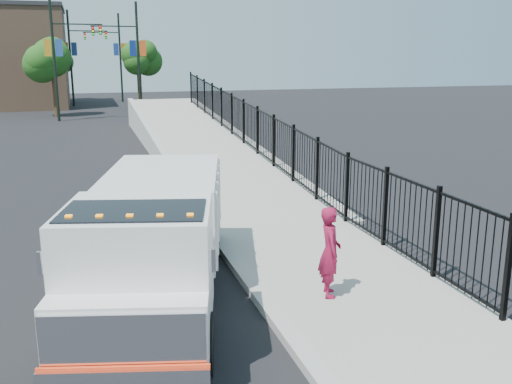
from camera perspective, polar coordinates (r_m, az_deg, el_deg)
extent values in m
plane|color=black|center=(10.57, 0.69, -11.13)|extent=(120.00, 120.00, 0.00)
cube|color=#9E998E|center=(9.66, 15.74, -13.78)|extent=(3.55, 12.00, 0.12)
cube|color=#ADAAA3|center=(8.85, 4.73, -15.83)|extent=(0.30, 12.00, 0.16)
cube|color=#9E998E|center=(26.02, -5.45, 3.81)|extent=(3.95, 24.06, 3.19)
cube|color=black|center=(22.38, 0.14, 4.60)|extent=(0.10, 28.00, 1.80)
cube|color=black|center=(10.86, -9.73, -7.80)|extent=(2.36, 6.15, 0.20)
cube|color=white|center=(8.63, -11.60, -7.25)|extent=(2.53, 2.43, 1.80)
cube|color=white|center=(7.79, -12.71, -13.29)|extent=(2.20, 1.13, 0.90)
cube|color=silver|center=(7.50, -13.15, -14.43)|extent=(2.02, 0.57, 0.76)
cube|color=silver|center=(7.66, -13.06, -17.66)|extent=(2.13, 0.68, 0.25)
cube|color=#FF3A15|center=(7.59, -13.12, -16.78)|extent=(2.10, 0.57, 0.05)
cube|color=black|center=(8.24, -12.02, -4.30)|extent=(2.20, 1.62, 0.76)
cube|color=white|center=(11.68, -9.22, -1.59)|extent=(3.01, 4.19, 1.53)
cube|color=silver|center=(7.93, -20.83, -6.67)|extent=(0.07, 0.07, 0.31)
cube|color=silver|center=(7.54, -4.27, -6.83)|extent=(0.07, 0.07, 0.31)
cube|color=orange|center=(8.01, -18.22, -2.40)|extent=(0.10, 0.09, 0.05)
cube|color=orange|center=(7.91, -15.40, -2.39)|extent=(0.10, 0.09, 0.05)
cube|color=orange|center=(7.83, -12.51, -2.39)|extent=(0.10, 0.09, 0.05)
cube|color=orange|center=(7.77, -9.57, -2.37)|extent=(0.10, 0.09, 0.05)
cube|color=orange|center=(7.74, -6.60, -2.35)|extent=(0.10, 0.09, 0.05)
cylinder|color=black|center=(8.65, -18.33, -14.49)|extent=(0.50, 0.94, 0.90)
cylinder|color=black|center=(8.35, -5.32, -14.88)|extent=(0.50, 0.94, 0.90)
cylinder|color=black|center=(12.60, -13.07, -5.12)|extent=(0.50, 0.94, 0.90)
cylinder|color=black|center=(12.40, -4.43, -5.11)|extent=(0.50, 0.94, 0.90)
cylinder|color=black|center=(13.53, -12.34, -3.77)|extent=(0.50, 0.94, 0.90)
cylinder|color=black|center=(13.34, -4.31, -3.74)|extent=(0.50, 0.94, 0.90)
imported|color=maroon|center=(10.42, 7.40, -5.94)|extent=(0.53, 0.69, 1.67)
cylinder|color=black|center=(40.61, -19.52, 12.31)|extent=(0.18, 0.18, 8.00)
cube|color=black|center=(40.62, -17.45, 15.72)|extent=(3.20, 0.08, 0.08)
cube|color=black|center=(40.63, -15.31, 15.36)|extent=(0.18, 0.22, 0.60)
cube|color=#224996|center=(40.60, -19.11, 13.48)|extent=(0.45, 0.04, 1.10)
cube|color=#C6841C|center=(40.63, -20.12, 13.40)|extent=(0.45, 0.04, 1.10)
cylinder|color=black|center=(43.05, -11.68, 12.84)|extent=(0.18, 0.18, 8.00)
cube|color=black|center=(42.97, -14.04, 15.79)|extent=(3.20, 0.08, 0.08)
cube|color=black|center=(42.89, -16.00, 15.21)|extent=(0.18, 0.22, 0.60)
cube|color=#EC541D|center=(43.08, -11.26, 13.92)|extent=(0.45, 0.04, 1.10)
cube|color=navy|center=(43.02, -12.21, 13.88)|extent=(0.45, 0.04, 1.10)
cylinder|color=black|center=(52.26, -18.05, 12.56)|extent=(0.18, 0.18, 8.00)
cube|color=black|center=(52.30, -16.43, 15.20)|extent=(3.20, 0.08, 0.08)
cube|color=black|center=(52.33, -14.78, 14.91)|extent=(0.18, 0.22, 0.60)
cube|color=navy|center=(52.26, -17.73, 13.46)|extent=(0.45, 0.04, 1.10)
cube|color=red|center=(52.27, -18.51, 13.41)|extent=(0.45, 0.04, 1.10)
cylinder|color=black|center=(55.59, -13.40, 12.88)|extent=(0.18, 0.18, 8.00)
cube|color=black|center=(55.54, -15.24, 15.15)|extent=(3.20, 0.08, 0.08)
cube|color=black|center=(55.50, -16.75, 14.70)|extent=(0.18, 0.22, 0.60)
cube|color=#CD610A|center=(55.62, -13.08, 13.72)|extent=(0.45, 0.04, 1.10)
cube|color=#1C3B96|center=(55.57, -13.82, 13.68)|extent=(0.45, 0.04, 1.10)
cylinder|color=#382314|center=(43.55, -19.42, 9.19)|extent=(0.36, 0.36, 3.20)
sphere|color=#194714|center=(43.46, -19.67, 12.34)|extent=(2.82, 2.82, 2.82)
cylinder|color=#382314|center=(47.73, -11.54, 10.01)|extent=(0.36, 0.36, 3.20)
sphere|color=#194714|center=(47.65, -11.69, 12.89)|extent=(2.17, 2.17, 2.17)
cylinder|color=#382314|center=(58.94, -19.04, 10.20)|extent=(0.36, 0.36, 3.20)
sphere|color=#194714|center=(58.87, -19.22, 12.53)|extent=(2.50, 2.50, 2.50)
cube|color=#8C664C|center=(53.50, -23.92, 12.08)|extent=(10.00, 10.00, 8.00)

